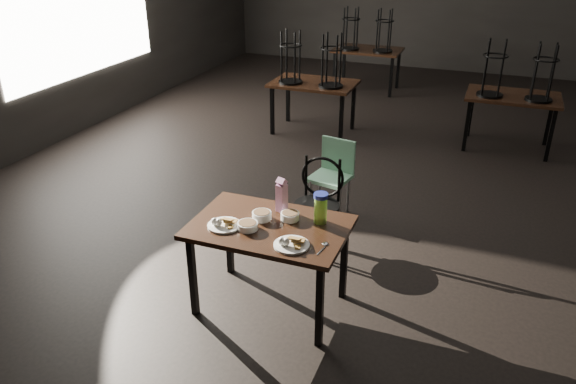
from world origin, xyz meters
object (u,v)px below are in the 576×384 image
at_px(juice_carton, 282,196).
at_px(bentwood_chair, 319,198).
at_px(main_table, 269,234).
at_px(school_chair, 333,171).
at_px(water_bottle, 321,208).

distance_m(juice_carton, bentwood_chair, 0.83).
bearing_deg(main_table, bentwood_chair, 85.52).
distance_m(bentwood_chair, school_chair, 0.73).
relative_size(bentwood_chair, school_chair, 1.10).
bearing_deg(juice_carton, main_table, -90.60).
height_order(juice_carton, bentwood_chair, juice_carton).
bearing_deg(bentwood_chair, water_bottle, -74.17).
height_order(water_bottle, school_chair, water_bottle).
distance_m(main_table, juice_carton, 0.33).
bearing_deg(main_table, school_chair, 90.03).
height_order(main_table, juice_carton, juice_carton).
distance_m(water_bottle, school_chair, 1.62).
height_order(bentwood_chair, school_chair, bentwood_chair).
xyz_separation_m(water_bottle, school_chair, (-0.35, 1.54, -0.38)).
distance_m(juice_carton, water_bottle, 0.35).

